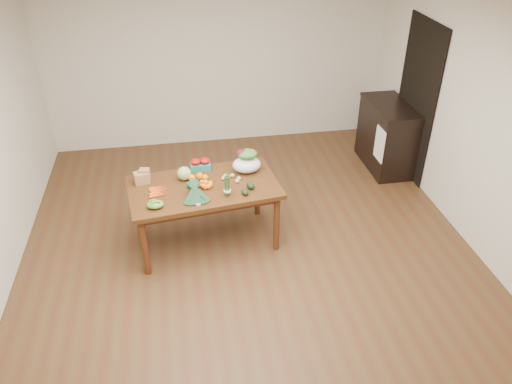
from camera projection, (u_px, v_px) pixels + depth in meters
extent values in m
plane|color=#50361B|center=(251.00, 260.00, 5.47)|extent=(6.00, 6.00, 0.00)
cube|color=white|center=(250.00, 4.00, 4.02)|extent=(5.00, 6.00, 0.02)
cube|color=beige|center=(217.00, 56.00, 7.24)|extent=(5.00, 0.02, 2.70)
cube|color=beige|center=(491.00, 132.00, 5.10)|extent=(0.02, 6.00, 2.70)
cube|color=#543013|center=(206.00, 214.00, 5.57)|extent=(1.69, 1.07, 0.75)
cube|color=black|center=(416.00, 101.00, 6.59)|extent=(0.02, 1.00, 2.10)
cube|color=black|center=(386.00, 136.00, 7.01)|extent=(0.52, 1.02, 0.94)
cube|color=white|center=(380.00, 144.00, 6.62)|extent=(0.02, 0.28, 0.45)
sphere|color=#92BD6D|center=(184.00, 173.00, 5.43)|extent=(0.15, 0.15, 0.15)
sphere|color=#FF610F|center=(192.00, 178.00, 5.42)|extent=(0.08, 0.08, 0.08)
sphere|color=orange|center=(200.00, 176.00, 5.45)|extent=(0.08, 0.08, 0.08)
sphere|color=orange|center=(205.00, 178.00, 5.44)|extent=(0.07, 0.07, 0.07)
ellipsoid|color=#6AA638|center=(155.00, 204.00, 4.99)|extent=(0.17, 0.13, 0.08)
ellipsoid|color=#D3C179|center=(224.00, 178.00, 5.45)|extent=(0.06, 0.05, 0.05)
ellipsoid|color=#D3C07A|center=(237.00, 181.00, 5.40)|extent=(0.05, 0.04, 0.04)
ellipsoid|color=#DCCD7E|center=(232.00, 175.00, 5.51)|extent=(0.05, 0.04, 0.04)
ellipsoid|color=tan|center=(225.00, 175.00, 5.51)|extent=(0.04, 0.04, 0.04)
ellipsoid|color=#D1BE78|center=(239.00, 178.00, 5.46)|extent=(0.05, 0.04, 0.04)
ellipsoid|color=black|center=(245.00, 192.00, 5.20)|extent=(0.09, 0.11, 0.07)
ellipsoid|color=black|center=(250.00, 185.00, 5.30)|extent=(0.11, 0.13, 0.08)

